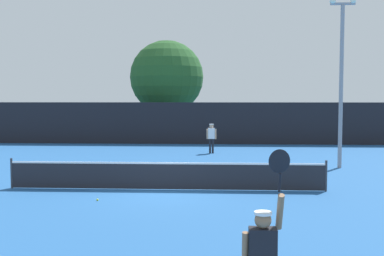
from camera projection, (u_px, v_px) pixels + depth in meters
name	position (u px, v px, depth m)	size (l,w,h in m)	color
ground_plane	(166.00, 190.00, 16.02)	(120.00, 120.00, 0.00)	#235693
tennis_net	(166.00, 175.00, 15.99)	(11.09, 0.08, 1.07)	#232328
perimeter_fence	(191.00, 123.00, 31.89)	(34.39, 0.12, 2.90)	black
player_serving	(263.00, 251.00, 6.30)	(0.68, 0.39, 2.49)	black
player_receiving	(211.00, 135.00, 26.52)	(0.57, 0.25, 1.70)	white
tennis_ball	(97.00, 200.00, 14.28)	(0.07, 0.07, 0.07)	#CCE033
light_pole	(341.00, 71.00, 20.78)	(1.18, 0.28, 7.69)	gray
large_tree	(167.00, 77.00, 36.20)	(5.78, 5.78, 7.73)	brown
parked_car_near	(104.00, 126.00, 40.34)	(2.50, 4.43, 1.69)	navy
parked_car_mid	(314.00, 126.00, 40.13)	(2.17, 4.31, 1.69)	red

